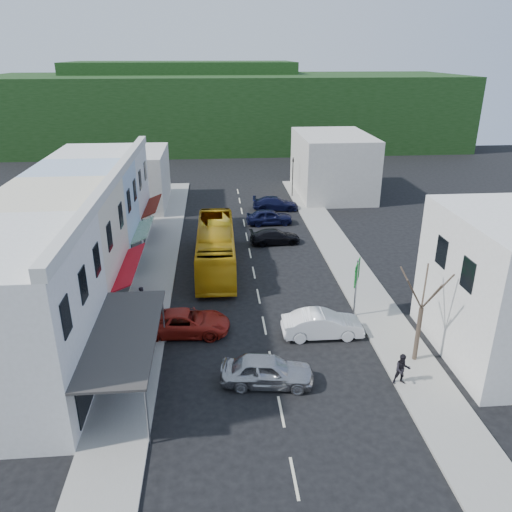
{
  "coord_description": "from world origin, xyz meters",
  "views": [
    {
      "loc": [
        -2.8,
        -26.81,
        15.78
      ],
      "look_at": [
        0.0,
        6.0,
        2.2
      ],
      "focal_mm": 35.0,
      "sensor_mm": 36.0,
      "label": 1
    }
  ],
  "objects_px": {
    "bus": "(216,249)",
    "pedestrian_right": "(402,369)",
    "car_silver": "(267,372)",
    "street_tree": "(421,308)",
    "pedestrian_left": "(143,298)",
    "car_red": "(186,323)",
    "direction_sign": "(356,289)",
    "traffic_signal": "(293,178)",
    "car_white": "(322,326)"
  },
  "relations": [
    {
      "from": "bus",
      "to": "pedestrian_right",
      "type": "bearing_deg",
      "value": -59.44
    },
    {
      "from": "car_silver",
      "to": "street_tree",
      "type": "distance_m",
      "value": 8.76
    },
    {
      "from": "bus",
      "to": "pedestrian_left",
      "type": "xyz_separation_m",
      "value": [
        -4.8,
        -6.93,
        -0.55
      ]
    },
    {
      "from": "car_red",
      "to": "pedestrian_right",
      "type": "height_order",
      "value": "pedestrian_right"
    },
    {
      "from": "pedestrian_left",
      "to": "pedestrian_right",
      "type": "bearing_deg",
      "value": -121.41
    },
    {
      "from": "pedestrian_left",
      "to": "direction_sign",
      "type": "bearing_deg",
      "value": -96.51
    },
    {
      "from": "bus",
      "to": "pedestrian_left",
      "type": "height_order",
      "value": "bus"
    },
    {
      "from": "street_tree",
      "to": "traffic_signal",
      "type": "relative_size",
      "value": 1.43
    },
    {
      "from": "car_red",
      "to": "direction_sign",
      "type": "bearing_deg",
      "value": -80.76
    },
    {
      "from": "car_white",
      "to": "direction_sign",
      "type": "height_order",
      "value": "direction_sign"
    },
    {
      "from": "bus",
      "to": "pedestrian_right",
      "type": "distance_m",
      "value": 18.37
    },
    {
      "from": "car_red",
      "to": "direction_sign",
      "type": "distance_m",
      "value": 10.69
    },
    {
      "from": "pedestrian_right",
      "to": "direction_sign",
      "type": "height_order",
      "value": "direction_sign"
    },
    {
      "from": "car_white",
      "to": "car_red",
      "type": "distance_m",
      "value": 8.13
    },
    {
      "from": "street_tree",
      "to": "car_white",
      "type": "bearing_deg",
      "value": 146.37
    },
    {
      "from": "car_silver",
      "to": "pedestrian_left",
      "type": "distance_m",
      "value": 10.96
    },
    {
      "from": "car_white",
      "to": "direction_sign",
      "type": "relative_size",
      "value": 1.12
    },
    {
      "from": "car_red",
      "to": "traffic_signal",
      "type": "bearing_deg",
      "value": -16.7
    },
    {
      "from": "street_tree",
      "to": "traffic_signal",
      "type": "xyz_separation_m",
      "value": [
        -1.64,
        33.49,
        -0.98
      ]
    },
    {
      "from": "traffic_signal",
      "to": "pedestrian_right",
      "type": "bearing_deg",
      "value": 72.93
    },
    {
      "from": "traffic_signal",
      "to": "bus",
      "type": "bearing_deg",
      "value": 48.03
    },
    {
      "from": "car_silver",
      "to": "bus",
      "type": "bearing_deg",
      "value": 16.4
    },
    {
      "from": "street_tree",
      "to": "direction_sign",
      "type": "bearing_deg",
      "value": 111.77
    },
    {
      "from": "car_silver",
      "to": "car_white",
      "type": "xyz_separation_m",
      "value": [
        3.74,
        4.32,
        0.0
      ]
    },
    {
      "from": "car_white",
      "to": "street_tree",
      "type": "relative_size",
      "value": 0.67
    },
    {
      "from": "street_tree",
      "to": "traffic_signal",
      "type": "bearing_deg",
      "value": 92.8
    },
    {
      "from": "bus",
      "to": "street_tree",
      "type": "xyz_separation_m",
      "value": [
        10.68,
        -13.86,
        1.73
      ]
    },
    {
      "from": "car_white",
      "to": "street_tree",
      "type": "xyz_separation_m",
      "value": [
        4.52,
        -3.01,
        2.58
      ]
    },
    {
      "from": "car_silver",
      "to": "direction_sign",
      "type": "bearing_deg",
      "value": -37.0
    },
    {
      "from": "car_red",
      "to": "street_tree",
      "type": "relative_size",
      "value": 0.7
    },
    {
      "from": "pedestrian_left",
      "to": "street_tree",
      "type": "xyz_separation_m",
      "value": [
        15.48,
        -6.92,
        2.28
      ]
    },
    {
      "from": "bus",
      "to": "pedestrian_right",
      "type": "relative_size",
      "value": 6.82
    },
    {
      "from": "car_silver",
      "to": "car_white",
      "type": "bearing_deg",
      "value": -33.53
    },
    {
      "from": "pedestrian_left",
      "to": "pedestrian_right",
      "type": "distance_m",
      "value": 16.6
    },
    {
      "from": "bus",
      "to": "car_silver",
      "type": "bearing_deg",
      "value": -80.31
    },
    {
      "from": "car_white",
      "to": "pedestrian_left",
      "type": "xyz_separation_m",
      "value": [
        -10.96,
        3.92,
        0.3
      ]
    },
    {
      "from": "car_silver",
      "to": "street_tree",
      "type": "xyz_separation_m",
      "value": [
        8.26,
        1.32,
        2.58
      ]
    },
    {
      "from": "pedestrian_left",
      "to": "car_white",
      "type": "bearing_deg",
      "value": -108.31
    },
    {
      "from": "pedestrian_right",
      "to": "street_tree",
      "type": "relative_size",
      "value": 0.26
    },
    {
      "from": "street_tree",
      "to": "pedestrian_left",
      "type": "bearing_deg",
      "value": 155.91
    },
    {
      "from": "car_white",
      "to": "direction_sign",
      "type": "distance_m",
      "value": 3.48
    },
    {
      "from": "pedestrian_right",
      "to": "street_tree",
      "type": "distance_m",
      "value": 3.43
    },
    {
      "from": "bus",
      "to": "direction_sign",
      "type": "distance_m",
      "value": 12.34
    },
    {
      "from": "pedestrian_left",
      "to": "pedestrian_right",
      "type": "relative_size",
      "value": 1.0
    },
    {
      "from": "car_silver",
      "to": "car_white",
      "type": "height_order",
      "value": "same"
    },
    {
      "from": "pedestrian_right",
      "to": "traffic_signal",
      "type": "relative_size",
      "value": 0.37
    },
    {
      "from": "car_white",
      "to": "car_red",
      "type": "xyz_separation_m",
      "value": [
        -8.07,
        1.03,
        0.0
      ]
    },
    {
      "from": "car_silver",
      "to": "street_tree",
      "type": "bearing_deg",
      "value": -73.57
    },
    {
      "from": "direction_sign",
      "to": "traffic_signal",
      "type": "distance_m",
      "value": 28.43
    },
    {
      "from": "car_white",
      "to": "street_tree",
      "type": "distance_m",
      "value": 6.01
    }
  ]
}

